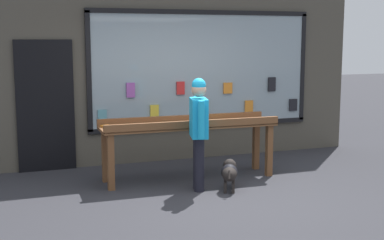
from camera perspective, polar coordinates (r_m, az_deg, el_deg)
ground_plane at (r=7.30m, az=2.33°, el=-8.17°), size 40.00×40.00×0.00m
shopfront_facade at (r=9.25m, az=-3.18°, el=6.28°), size 7.23×0.29×3.50m
display_table_main at (r=8.03m, az=-0.35°, el=-1.06°), size 2.67×0.67×0.94m
person_browsing at (r=7.41m, az=0.72°, el=-0.67°), size 0.32×0.62×1.58m
small_dog at (r=7.56m, az=4.02°, el=-5.52°), size 0.39×0.59×0.40m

